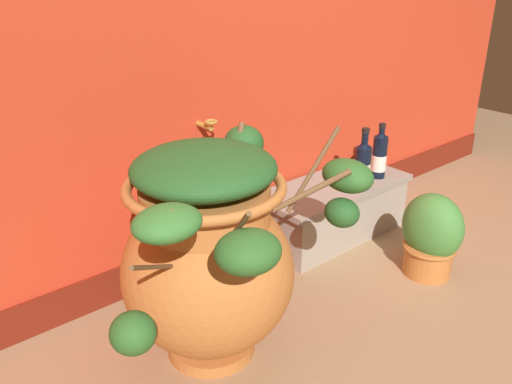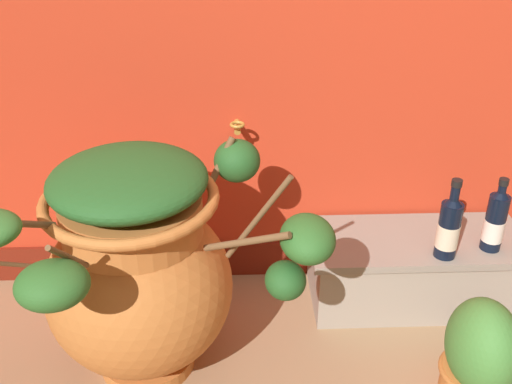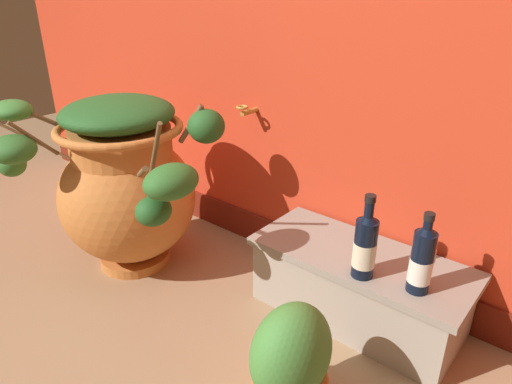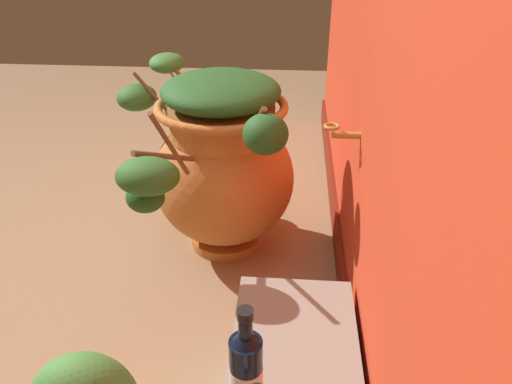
{
  "view_description": "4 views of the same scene",
  "coord_description": "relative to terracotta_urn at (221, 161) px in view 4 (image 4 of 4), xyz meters",
  "views": [
    {
      "loc": [
        -1.52,
        -0.77,
        1.37
      ],
      "look_at": [
        -0.15,
        0.84,
        0.44
      ],
      "focal_mm": 37.41,
      "sensor_mm": 36.0,
      "label": 1
    },
    {
      "loc": [
        -0.28,
        -1.06,
        1.59
      ],
      "look_at": [
        -0.2,
        0.84,
        0.54
      ],
      "focal_mm": 42.74,
      "sensor_mm": 36.0,
      "label": 2
    },
    {
      "loc": [
        1.08,
        -0.52,
        1.26
      ],
      "look_at": [
        -0.01,
        0.79,
        0.47
      ],
      "focal_mm": 32.32,
      "sensor_mm": 36.0,
      "label": 3
    },
    {
      "loc": [
        1.29,
        0.87,
        1.37
      ],
      "look_at": [
        -0.11,
        0.76,
        0.56
      ],
      "focal_mm": 34.33,
      "sensor_mm": 36.0,
      "label": 4
    }
  ],
  "objects": [
    {
      "name": "ground_plane",
      "position": [
        0.59,
        -0.57,
        -0.43
      ],
      "size": [
        7.0,
        7.0,
        0.0
      ],
      "primitive_type": "plane",
      "color": "#9E7A56"
    },
    {
      "name": "wine_bottle_left",
      "position": [
        1.09,
        0.21,
        -0.01
      ],
      "size": [
        0.08,
        0.08,
        0.32
      ],
      "color": "black",
      "rests_on": "stone_ledge"
    },
    {
      "name": "terracotta_urn",
      "position": [
        0.0,
        0.0,
        0.0
      ],
      "size": [
        1.12,
        0.79,
        0.83
      ],
      "color": "#C17033",
      "rests_on": "ground_plane"
    }
  ]
}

